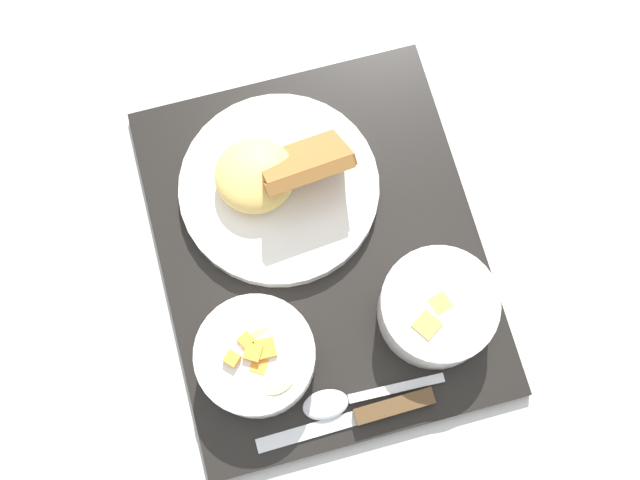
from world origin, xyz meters
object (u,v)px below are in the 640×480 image
object	(u,v)px
plate_main	(278,182)
knife	(379,411)
spoon	(350,399)
bowl_soup	(438,308)
bowl_salad	(256,357)

from	to	relation	value
plate_main	knife	xyz separation A→B (m)	(-0.24, -0.08, -0.01)
spoon	knife	bearing A→B (deg)	145.51
bowl_soup	knife	distance (m)	0.12
bowl_salad	knife	size ratio (longest dim) A/B	0.65
bowl_soup	plate_main	size ratio (longest dim) A/B	0.55
bowl_salad	plate_main	size ratio (longest dim) A/B	0.55
bowl_soup	plate_main	bearing A→B (deg)	43.72
plate_main	spoon	world-z (taller)	plate_main
bowl_soup	plate_main	distance (m)	0.21
plate_main	spoon	size ratio (longest dim) A/B	1.46
plate_main	spoon	distance (m)	0.23
knife	spoon	world-z (taller)	knife
plate_main	bowl_salad	bearing A→B (deg)	168.29
knife	spoon	bearing A→B (deg)	-37.49
bowl_salad	plate_main	bearing A→B (deg)	-11.71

